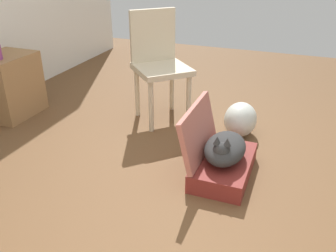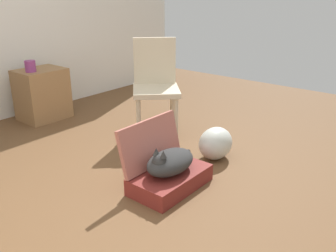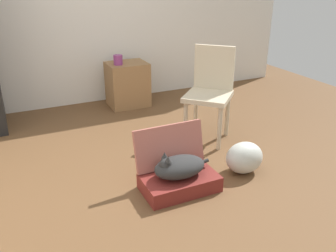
{
  "view_description": "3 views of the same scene",
  "coord_description": "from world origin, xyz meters",
  "px_view_note": "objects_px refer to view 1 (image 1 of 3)",
  "views": [
    {
      "loc": [
        -1.96,
        -0.74,
        1.48
      ],
      "look_at": [
        0.35,
        0.15,
        0.26
      ],
      "focal_mm": 38.8,
      "sensor_mm": 36.0,
      "label": 1
    },
    {
      "loc": [
        -1.67,
        -1.87,
        1.44
      ],
      "look_at": [
        0.56,
        -0.04,
        0.35
      ],
      "focal_mm": 38.68,
      "sensor_mm": 36.0,
      "label": 2
    },
    {
      "loc": [
        -0.94,
        -2.61,
        1.7
      ],
      "look_at": [
        0.27,
        -0.04,
        0.47
      ],
      "focal_mm": 38.39,
      "sensor_mm": 36.0,
      "label": 3
    }
  ],
  "objects_px": {
    "side_table": "(9,86)",
    "plastic_bag_white": "(240,119)",
    "chair": "(159,61)",
    "cat": "(225,148)",
    "suitcase_base": "(224,167)"
  },
  "relations": [
    {
      "from": "suitcase_base",
      "to": "side_table",
      "type": "xyz_separation_m",
      "value": [
        0.31,
        2.17,
        0.23
      ]
    },
    {
      "from": "plastic_bag_white",
      "to": "side_table",
      "type": "xyz_separation_m",
      "value": [
        -0.36,
        2.16,
        0.15
      ]
    },
    {
      "from": "side_table",
      "to": "plastic_bag_white",
      "type": "bearing_deg",
      "value": -80.56
    },
    {
      "from": "cat",
      "to": "plastic_bag_white",
      "type": "relative_size",
      "value": 1.47
    },
    {
      "from": "suitcase_base",
      "to": "side_table",
      "type": "relative_size",
      "value": 1.07
    },
    {
      "from": "suitcase_base",
      "to": "side_table",
      "type": "distance_m",
      "value": 2.2
    },
    {
      "from": "plastic_bag_white",
      "to": "chair",
      "type": "distance_m",
      "value": 0.9
    },
    {
      "from": "cat",
      "to": "chair",
      "type": "bearing_deg",
      "value": 46.34
    },
    {
      "from": "side_table",
      "to": "chair",
      "type": "height_order",
      "value": "chair"
    },
    {
      "from": "side_table",
      "to": "cat",
      "type": "bearing_deg",
      "value": -98.28
    },
    {
      "from": "chair",
      "to": "cat",
      "type": "bearing_deg",
      "value": -88.01
    },
    {
      "from": "suitcase_base",
      "to": "plastic_bag_white",
      "type": "distance_m",
      "value": 0.67
    },
    {
      "from": "suitcase_base",
      "to": "plastic_bag_white",
      "type": "xyz_separation_m",
      "value": [
        0.66,
        0.01,
        0.08
      ]
    },
    {
      "from": "suitcase_base",
      "to": "cat",
      "type": "height_order",
      "value": "cat"
    },
    {
      "from": "cat",
      "to": "chair",
      "type": "height_order",
      "value": "chair"
    }
  ]
}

